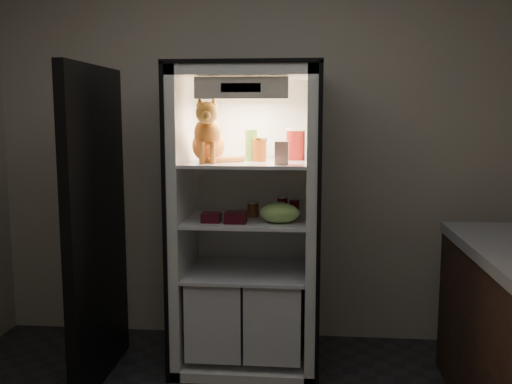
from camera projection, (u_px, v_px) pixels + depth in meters
room_shell at (209, 103)px, 2.12m from camera, size 3.60×3.60×3.60m
refrigerator at (248, 239)px, 3.60m from camera, size 0.90×0.72×1.88m
fridge_door at (96, 229)px, 3.31m from camera, size 0.07×0.87×1.85m
tabby_cat at (208, 138)px, 3.39m from camera, size 0.34×0.38×0.39m
parmesan_shaker at (251, 145)px, 3.49m from camera, size 0.07×0.07×0.19m
mayo_tub at (259, 149)px, 3.60m from camera, size 0.10×0.10×0.14m
salsa_jar at (259, 149)px, 3.46m from camera, size 0.08×0.08×0.14m
pepper_jar at (296, 144)px, 3.56m from camera, size 0.12×0.12×0.20m
cream_carton at (282, 153)px, 3.25m from camera, size 0.08×0.08×0.13m
soda_can_a at (282, 207)px, 3.57m from camera, size 0.06×0.06×0.12m
soda_can_b at (294, 208)px, 3.54m from camera, size 0.06×0.06×0.11m
soda_can_c at (280, 212)px, 3.39m from camera, size 0.06×0.06×0.12m
condiment_jar at (253, 209)px, 3.54m from camera, size 0.07×0.07×0.10m
grape_bag at (280, 213)px, 3.35m from camera, size 0.23×0.17×0.12m
berry_box_left at (211, 217)px, 3.38m from camera, size 0.11×0.11×0.06m
berry_box_right at (236, 217)px, 3.36m from camera, size 0.13×0.13×0.06m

